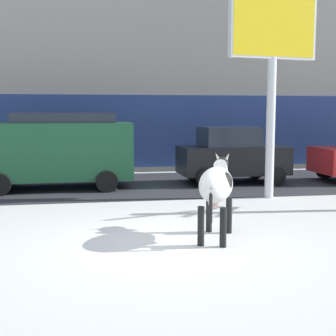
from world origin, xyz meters
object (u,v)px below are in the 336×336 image
at_px(cow_holstein, 217,185).
at_px(car_darkgreen_van, 56,148).
at_px(billboard, 273,37).
at_px(car_black_hatchback, 232,155).

relative_size(cow_holstein, car_darkgreen_van, 0.41).
bearing_deg(billboard, car_black_hatchback, 94.72).
relative_size(car_darkgreen_van, car_black_hatchback, 1.31).
relative_size(billboard, car_black_hatchback, 1.57).
bearing_deg(billboard, car_darkgreen_van, 156.75).
bearing_deg(car_black_hatchback, billboard, -85.28).
bearing_deg(car_darkgreen_van, car_black_hatchback, 2.17).
distance_m(billboard, car_black_hatchback, 4.36).
xyz_separation_m(car_darkgreen_van, car_black_hatchback, (5.64, 0.21, -0.32)).
distance_m(billboard, car_darkgreen_van, 7.08).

